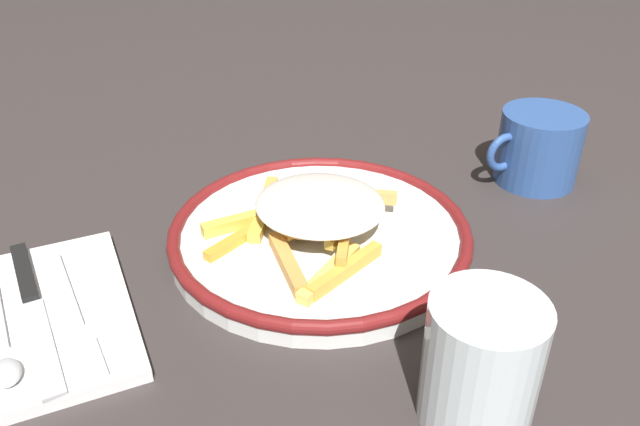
% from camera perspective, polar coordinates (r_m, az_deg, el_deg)
% --- Properties ---
extents(ground_plane, '(2.60, 2.60, 0.00)m').
position_cam_1_polar(ground_plane, '(0.66, 0.00, -2.92)').
color(ground_plane, '#332D2C').
extents(plate, '(0.30, 0.30, 0.03)m').
position_cam_1_polar(plate, '(0.65, 0.00, -1.92)').
color(plate, white).
rests_on(plate, ground_plane).
extents(fries_heap, '(0.20, 0.21, 0.04)m').
position_cam_1_polar(fries_heap, '(0.63, -0.53, -0.10)').
color(fries_heap, gold).
rests_on(fries_heap, plate).
extents(napkin, '(0.16, 0.21, 0.01)m').
position_cam_1_polar(napkin, '(0.61, -23.63, -8.59)').
color(napkin, white).
rests_on(napkin, ground_plane).
extents(fork, '(0.03, 0.18, 0.01)m').
position_cam_1_polar(fork, '(0.59, -20.97, -8.07)').
color(fork, silver).
rests_on(fork, napkin).
extents(knife, '(0.03, 0.21, 0.01)m').
position_cam_1_polar(knife, '(0.62, -24.05, -6.90)').
color(knife, black).
rests_on(knife, napkin).
extents(spoon, '(0.02, 0.15, 0.01)m').
position_cam_1_polar(spoon, '(0.58, -26.14, -10.46)').
color(spoon, silver).
rests_on(spoon, napkin).
extents(water_glass, '(0.08, 0.08, 0.10)m').
position_cam_1_polar(water_glass, '(0.47, 13.98, -12.66)').
color(water_glass, silver).
rests_on(water_glass, ground_plane).
extents(coffee_mug, '(0.12, 0.09, 0.08)m').
position_cam_1_polar(coffee_mug, '(0.80, 18.59, 5.48)').
color(coffee_mug, '#2F5398').
rests_on(coffee_mug, ground_plane).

